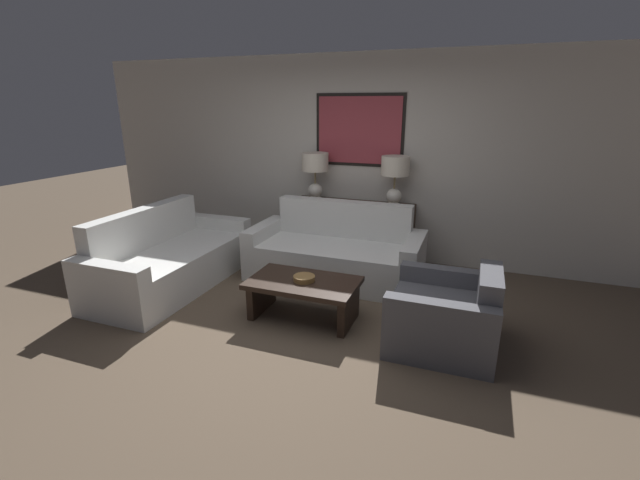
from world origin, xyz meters
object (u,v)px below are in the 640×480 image
object	(u,v)px
table_lamp_right	(395,172)
coffee_table	(303,291)
armchair_near_back_wall	(446,317)
table_lamp_left	(315,168)
decorative_bowl	(304,278)
couch_by_back_wall	(336,254)
console_table	(352,231)
couch_by_side	(170,261)

from	to	relation	value
table_lamp_right	coffee_table	size ratio (longest dim) A/B	0.59
coffee_table	armchair_near_back_wall	xyz separation A→B (m)	(1.35, -0.02, -0.02)
table_lamp_left	decorative_bowl	distance (m)	2.04
table_lamp_left	coffee_table	world-z (taller)	table_lamp_left
table_lamp_left	table_lamp_right	distance (m)	1.07
couch_by_back_wall	decorative_bowl	size ratio (longest dim) A/B	9.72
decorative_bowl	coffee_table	bearing A→B (deg)	174.35
console_table	decorative_bowl	size ratio (longest dim) A/B	7.61
table_lamp_right	couch_by_side	xyz separation A→B (m)	(-2.27, -1.58, -0.92)
console_table	couch_by_back_wall	distance (m)	0.71
decorative_bowl	couch_by_back_wall	bearing A→B (deg)	92.20
couch_by_back_wall	decorative_bowl	distance (m)	1.11
couch_by_side	decorative_bowl	world-z (taller)	couch_by_side
table_lamp_left	couch_by_back_wall	bearing A→B (deg)	-52.60
table_lamp_right	armchair_near_back_wall	xyz separation A→B (m)	(0.85, -1.81, -0.95)
table_lamp_right	couch_by_back_wall	world-z (taller)	table_lamp_right
couch_by_side	decorative_bowl	size ratio (longest dim) A/B	9.72
decorative_bowl	couch_by_side	bearing A→B (deg)	172.98
couch_by_back_wall	decorative_bowl	bearing A→B (deg)	-87.80
table_lamp_left	table_lamp_right	bearing A→B (deg)	0.00
couch_by_back_wall	coffee_table	bearing A→B (deg)	-88.27
console_table	decorative_bowl	world-z (taller)	console_table
coffee_table	table_lamp_left	bearing A→B (deg)	107.54
couch_by_side	coffee_table	world-z (taller)	couch_by_side
console_table	table_lamp_left	size ratio (longest dim) A/B	2.57
armchair_near_back_wall	coffee_table	bearing A→B (deg)	179.30
table_lamp_right	couch_by_side	size ratio (longest dim) A/B	0.30
table_lamp_right	couch_by_side	distance (m)	2.91
console_table	coffee_table	bearing A→B (deg)	-88.94
console_table	table_lamp_left	bearing A→B (deg)	180.00
coffee_table	console_table	bearing A→B (deg)	91.06
table_lamp_right	decorative_bowl	distance (m)	2.02
table_lamp_right	coffee_table	bearing A→B (deg)	-105.60
console_table	coffee_table	distance (m)	1.80
couch_by_back_wall	couch_by_side	world-z (taller)	same
console_table	couch_by_back_wall	size ratio (longest dim) A/B	0.78
console_table	couch_by_back_wall	world-z (taller)	couch_by_back_wall
console_table	couch_by_back_wall	bearing A→B (deg)	-90.00
coffee_table	decorative_bowl	xyz separation A→B (m)	(0.01, -0.00, 0.13)
table_lamp_left	decorative_bowl	xyz separation A→B (m)	(0.58, -1.80, -0.79)
console_table	decorative_bowl	xyz separation A→B (m)	(0.04, -1.80, 0.03)
table_lamp_left	couch_by_side	world-z (taller)	table_lamp_left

